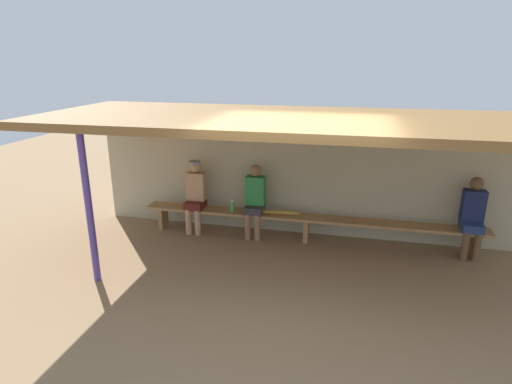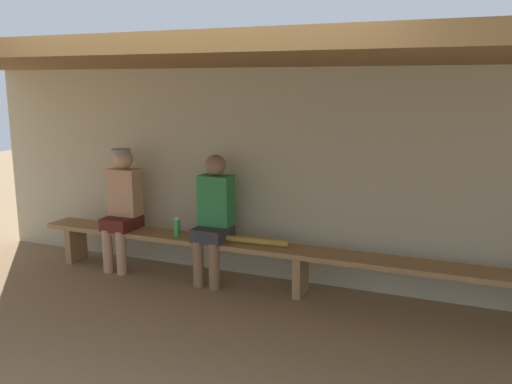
# 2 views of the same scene
# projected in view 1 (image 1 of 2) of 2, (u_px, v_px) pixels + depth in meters

# --- Properties ---
(ground_plane) EXTENTS (24.00, 24.00, 0.00)m
(ground_plane) POSITION_uv_depth(u_px,v_px,m) (293.00, 283.00, 6.20)
(ground_plane) COLOR #8C6D4C
(back_wall) EXTENTS (8.00, 0.20, 2.20)m
(back_wall) POSITION_uv_depth(u_px,v_px,m) (311.00, 175.00, 7.72)
(back_wall) COLOR #B7AD8C
(back_wall) RESTS_ON ground
(dugout_roof) EXTENTS (8.00, 2.80, 0.12)m
(dugout_roof) POSITION_uv_depth(u_px,v_px,m) (304.00, 121.00, 6.17)
(dugout_roof) COLOR brown
(dugout_roof) RESTS_ON back_wall
(support_post) EXTENTS (0.10, 0.10, 2.20)m
(support_post) POSITION_uv_depth(u_px,v_px,m) (89.00, 210.00, 5.97)
(support_post) COLOR #4C388C
(support_post) RESTS_ON ground
(bench) EXTENTS (6.00, 0.36, 0.46)m
(bench) POSITION_uv_depth(u_px,v_px,m) (307.00, 220.00, 7.52)
(bench) COLOR #9E7547
(bench) RESTS_ON ground
(player_in_red) EXTENTS (0.34, 0.42, 1.34)m
(player_in_red) POSITION_uv_depth(u_px,v_px,m) (255.00, 198.00, 7.63)
(player_in_red) COLOR #333338
(player_in_red) RESTS_ON ground
(player_leftmost) EXTENTS (0.34, 0.42, 1.34)m
(player_leftmost) POSITION_uv_depth(u_px,v_px,m) (195.00, 193.00, 7.86)
(player_leftmost) COLOR #591E19
(player_leftmost) RESTS_ON ground
(player_in_white) EXTENTS (0.34, 0.42, 1.34)m
(player_in_white) POSITION_uv_depth(u_px,v_px,m) (473.00, 214.00, 6.85)
(player_in_white) COLOR navy
(player_in_white) RESTS_ON ground
(water_bottle_green) EXTENTS (0.06, 0.06, 0.21)m
(water_bottle_green) POSITION_uv_depth(u_px,v_px,m) (232.00, 206.00, 7.72)
(water_bottle_green) COLOR green
(water_bottle_green) RESTS_ON bench
(baseball_bat) EXTENTS (0.88, 0.12, 0.07)m
(baseball_bat) POSITION_uv_depth(u_px,v_px,m) (275.00, 212.00, 7.62)
(baseball_bat) COLOR #B28C33
(baseball_bat) RESTS_ON bench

